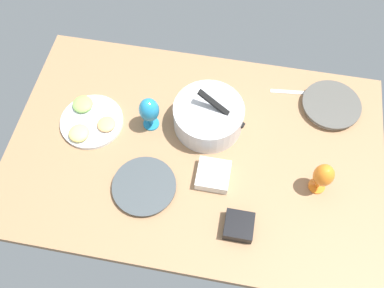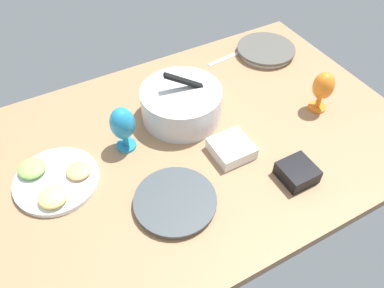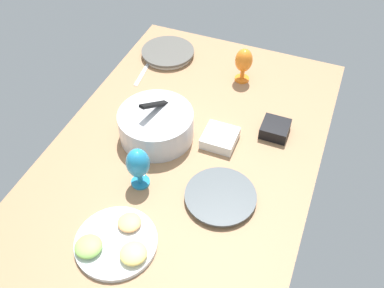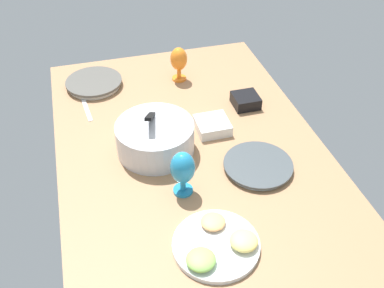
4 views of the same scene
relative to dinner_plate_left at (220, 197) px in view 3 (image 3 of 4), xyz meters
The scene contains 10 objects.
ground_plane 27.49cm from the dinner_plate_left, 50.95° to the left, with size 160.00×104.00×4.00cm, color #99704C.
dinner_plate_left is the anchor object (origin of this frame).
dinner_plate_right 91.09cm from the dinner_plate_left, 35.92° to the left, with size 26.31×26.31×3.15cm.
mixing_bowl 40.79cm from the dinner_plate_left, 59.42° to the left, with size 31.25×30.24×19.59cm.
fruit_platter 40.19cm from the dinner_plate_left, 139.90° to the left, with size 27.66×27.66×5.32cm.
hurricane_glass_blue 31.88cm from the dinner_plate_left, 97.82° to the left, with size 8.66×8.66×17.62cm.
hurricane_glass_orange 70.90cm from the dinner_plate_left, 10.79° to the left, with size 8.04×8.04×16.75cm.
square_bowl_black 41.12cm from the dinner_plate_left, 14.01° to the right, with size 11.11×11.11×5.19cm.
square_bowl_white 28.52cm from the dinner_plate_left, 19.62° to the left, with size 13.31×13.31×4.60cm.
fork_by_right_plate 80.63cm from the dinner_plate_left, 46.77° to the left, with size 18.00×1.80×0.60cm, color silver.
Camera 3 is at (-106.04, -45.44, 127.11)cm, focal length 40.06 mm.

